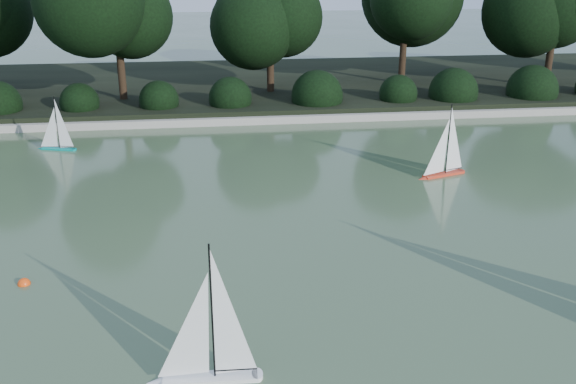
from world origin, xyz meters
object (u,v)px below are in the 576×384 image
at_px(sailboat_white_a, 200,359).
at_px(sailboat_teal, 54,141).
at_px(sailboat_orange, 441,164).
at_px(race_buoy, 24,284).

relative_size(sailboat_white_a, sailboat_teal, 1.30).
height_order(sailboat_white_a, sailboat_teal, sailboat_white_a).
bearing_deg(sailboat_orange, sailboat_white_a, -128.43).
xyz_separation_m(sailboat_white_a, sailboat_orange, (4.50, 5.68, -0.02)).
distance_m(sailboat_orange, race_buoy, 7.58).
bearing_deg(sailboat_teal, race_buoy, -81.98).
distance_m(sailboat_white_a, race_buoy, 3.22).
relative_size(sailboat_white_a, race_buoy, 9.80).
bearing_deg(race_buoy, sailboat_teal, 98.02).
xyz_separation_m(sailboat_white_a, sailboat_teal, (-3.13, 8.38, -0.06)).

